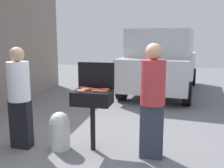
% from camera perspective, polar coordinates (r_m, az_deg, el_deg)
% --- Properties ---
extents(ground_plane, '(24.00, 24.00, 0.00)m').
position_cam_1_polar(ground_plane, '(4.61, -3.87, -12.87)').
color(ground_plane, slate).
extents(bbq_grill, '(0.60, 0.44, 0.98)m').
position_cam_1_polar(bbq_grill, '(4.16, -4.23, -3.41)').
color(bbq_grill, black).
rests_on(bbq_grill, ground).
extents(grill_lid_open, '(0.60, 0.05, 0.42)m').
position_cam_1_polar(grill_lid_open, '(4.30, -3.44, 1.90)').
color(grill_lid_open, black).
rests_on(grill_lid_open, bbq_grill).
extents(hot_dog_0, '(0.13, 0.04, 0.03)m').
position_cam_1_polar(hot_dog_0, '(4.02, -6.71, -1.58)').
color(hot_dog_0, '#C6593D').
rests_on(hot_dog_0, bbq_grill).
extents(hot_dog_1, '(0.13, 0.04, 0.03)m').
position_cam_1_polar(hot_dog_1, '(4.25, -5.29, -0.91)').
color(hot_dog_1, '#B74C33').
rests_on(hot_dog_1, bbq_grill).
extents(hot_dog_2, '(0.13, 0.03, 0.03)m').
position_cam_1_polar(hot_dog_2, '(4.03, -3.66, -1.50)').
color(hot_dog_2, '#C6593D').
rests_on(hot_dog_2, bbq_grill).
extents(hot_dog_3, '(0.13, 0.04, 0.03)m').
position_cam_1_polar(hot_dog_3, '(4.13, -3.38, -1.20)').
color(hot_dog_3, '#AD4228').
rests_on(hot_dog_3, bbq_grill).
extents(hot_dog_4, '(0.13, 0.04, 0.03)m').
position_cam_1_polar(hot_dog_4, '(4.05, -2.90, -1.44)').
color(hot_dog_4, '#B74C33').
rests_on(hot_dog_4, bbq_grill).
extents(hot_dog_5, '(0.13, 0.03, 0.03)m').
position_cam_1_polar(hot_dog_5, '(4.11, -6.61, -1.31)').
color(hot_dog_5, '#C6593D').
rests_on(hot_dog_5, bbq_grill).
extents(hot_dog_6, '(0.13, 0.04, 0.03)m').
position_cam_1_polar(hot_dog_6, '(4.07, -6.93, -1.45)').
color(hot_dog_6, '#AD4228').
rests_on(hot_dog_6, bbq_grill).
extents(hot_dog_7, '(0.13, 0.03, 0.03)m').
position_cam_1_polar(hot_dog_7, '(4.19, -5.57, -1.08)').
color(hot_dog_7, '#B74C33').
rests_on(hot_dog_7, bbq_grill).
extents(hot_dog_8, '(0.13, 0.03, 0.03)m').
position_cam_1_polar(hot_dog_8, '(4.07, -1.72, -1.35)').
color(hot_dog_8, '#AD4228').
rests_on(hot_dog_8, bbq_grill).
extents(hot_dog_9, '(0.13, 0.04, 0.03)m').
position_cam_1_polar(hot_dog_9, '(4.18, -3.81, -1.08)').
color(hot_dog_9, '#C6593D').
rests_on(hot_dog_9, bbq_grill).
extents(hot_dog_10, '(0.13, 0.04, 0.03)m').
position_cam_1_polar(hot_dog_10, '(4.31, -6.14, -0.77)').
color(hot_dog_10, '#C6593D').
rests_on(hot_dog_10, bbq_grill).
extents(hot_dog_11, '(0.13, 0.03, 0.03)m').
position_cam_1_polar(hot_dog_11, '(4.17, -1.45, -1.09)').
color(hot_dog_11, '#B74C33').
rests_on(hot_dog_11, bbq_grill).
extents(hot_dog_12, '(0.13, 0.04, 0.03)m').
position_cam_1_polar(hot_dog_12, '(3.99, -1.97, -1.62)').
color(hot_dog_12, '#C6593D').
rests_on(hot_dog_12, bbq_grill).
extents(hot_dog_13, '(0.13, 0.03, 0.03)m').
position_cam_1_polar(hot_dog_13, '(4.16, -5.66, -1.17)').
color(hot_dog_13, '#C6593D').
rests_on(hot_dog_13, bbq_grill).
extents(hot_dog_14, '(0.13, 0.04, 0.03)m').
position_cam_1_polar(hot_dog_14, '(4.13, -5.92, -1.24)').
color(hot_dog_14, '#B74C33').
rests_on(hot_dog_14, bbq_grill).
extents(propane_tank, '(0.32, 0.32, 0.62)m').
position_cam_1_polar(propane_tank, '(4.41, -11.21, -9.68)').
color(propane_tank, silver).
rests_on(propane_tank, ground).
extents(person_left, '(0.35, 0.35, 1.65)m').
position_cam_1_polar(person_left, '(4.47, -19.38, -2.12)').
color(person_left, black).
rests_on(person_left, ground).
extents(person_right, '(0.36, 0.36, 1.72)m').
position_cam_1_polar(person_right, '(3.91, 8.76, -2.83)').
color(person_right, '#333847').
rests_on(person_right, ground).
extents(parked_minivan, '(2.43, 4.59, 2.02)m').
position_cam_1_polar(parked_minivan, '(8.70, 10.80, 4.90)').
color(parked_minivan, '#B7B7BC').
rests_on(parked_minivan, ground).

